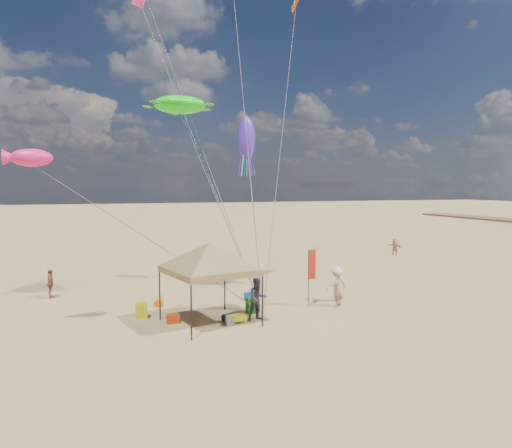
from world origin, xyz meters
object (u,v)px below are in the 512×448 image
object	(u,v)px
chair_yellow	(141,310)
person_near_b	(258,299)
cooler_red	(173,319)
chair_green	(252,305)
canopy_tent	(209,245)
cooler_blue	(250,296)
person_near_a	(337,289)
person_far_c	(395,247)
feather_flag	(311,268)
person_far_a	(50,284)
person_near_c	(336,284)
beach_cart	(236,318)

from	to	relation	value
chair_yellow	person_near_b	xyz separation A→B (m)	(4.88, -1.98, 0.61)
cooler_red	chair_green	xyz separation A→B (m)	(3.78, 0.47, 0.16)
canopy_tent	cooler_blue	distance (m)	5.56
person_near_a	person_far_c	world-z (taller)	person_near_a
feather_flag	person_far_a	bearing A→B (deg)	153.85
person_near_b	person_far_a	size ratio (longest dim) A/B	1.23
canopy_tent	person_near_b	bearing A→B (deg)	-6.01
chair_yellow	person_near_b	distance (m)	5.30
person_near_a	cooler_blue	bearing A→B (deg)	-76.76
canopy_tent	person_near_c	xyz separation A→B (m)	(7.11, 1.77, -2.51)
cooler_red	chair_green	size ratio (longest dim) A/B	0.77
cooler_blue	chair_green	world-z (taller)	chair_green
chair_green	cooler_blue	bearing A→B (deg)	74.30
cooler_red	person_near_c	xyz separation A→B (m)	(8.64, 1.23, 0.71)
person_near_c	person_far_c	world-z (taller)	person_near_c
cooler_blue	feather_flag	bearing A→B (deg)	-43.15
canopy_tent	chair_green	distance (m)	3.94
beach_cart	person_near_a	bearing A→B (deg)	9.71
chair_green	chair_yellow	world-z (taller)	same
cooler_blue	person_far_c	world-z (taller)	person_far_c
person_near_a	person_near_c	bearing A→B (deg)	-156.38
cooler_red	chair_yellow	world-z (taller)	chair_yellow
chair_yellow	person_far_a	size ratio (longest dim) A/B	0.45
person_far_c	person_near_b	bearing A→B (deg)	-81.09
feather_flag	person_near_c	size ratio (longest dim) A/B	1.59
beach_cart	chair_green	bearing A→B (deg)	46.83
feather_flag	beach_cart	bearing A→B (deg)	-161.84
feather_flag	cooler_blue	distance (m)	3.75
chair_green	person_near_b	size ratio (longest dim) A/B	0.37
canopy_tent	person_near_c	world-z (taller)	canopy_tent
person_near_a	person_near_b	xyz separation A→B (m)	(-4.46, -0.93, 0.07)
cooler_blue	beach_cart	xyz separation A→B (m)	(-1.85, -3.68, 0.01)
person_far_a	person_far_c	size ratio (longest dim) A/B	1.07
chair_yellow	person_far_c	size ratio (longest dim) A/B	0.48
chair_yellow	person_far_a	distance (m)	6.93
person_near_b	feather_flag	bearing A→B (deg)	14.16
chair_green	beach_cart	size ratio (longest dim) A/B	0.78
person_far_c	canopy_tent	bearing A→B (deg)	-84.70
person_near_a	person_far_a	size ratio (longest dim) A/B	1.14
feather_flag	cooler_red	world-z (taller)	feather_flag
canopy_tent	chair_green	size ratio (longest dim) A/B	9.22
cooler_red	beach_cart	distance (m)	2.73
beach_cart	person_far_c	distance (m)	23.80
person_near_b	person_near_c	world-z (taller)	person_near_b
chair_yellow	person_near_a	size ratio (longest dim) A/B	0.40
feather_flag	person_near_b	world-z (taller)	feather_flag
feather_flag	chair_green	bearing A→B (deg)	-176.99
cooler_red	person_far_c	xyz separation A→B (m)	(21.19, 14.11, 0.54)
feather_flag	person_near_a	bearing A→B (deg)	-21.11
feather_flag	chair_green	distance (m)	3.49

